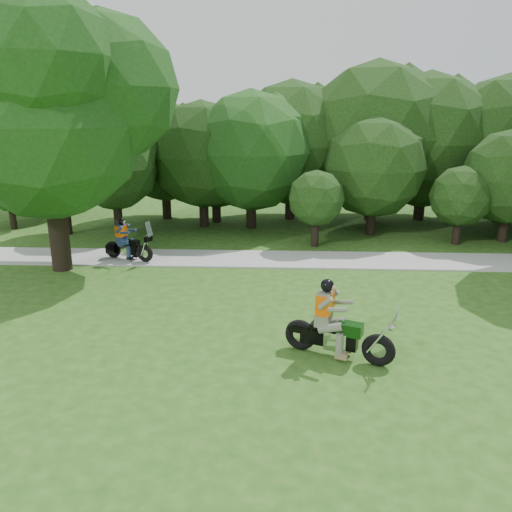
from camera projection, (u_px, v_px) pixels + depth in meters
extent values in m
plane|color=#244C15|center=(400.00, 365.00, 11.21)|extent=(100.00, 100.00, 0.00)
cube|color=#A0A09B|center=(351.00, 260.00, 18.87)|extent=(60.00, 2.20, 0.06)
cylinder|color=black|center=(420.00, 202.00, 25.69)|extent=(0.54, 0.54, 1.80)
sphere|color=black|center=(425.00, 141.00, 24.81)|extent=(6.75, 6.75, 6.75)
cylinder|color=black|center=(41.00, 197.00, 27.27)|extent=(0.52, 0.52, 1.80)
sphere|color=black|center=(34.00, 142.00, 26.43)|extent=(6.34, 6.34, 6.34)
cylinder|color=black|center=(457.00, 230.00, 21.09)|extent=(0.33, 0.33, 1.22)
sphere|color=black|center=(461.00, 196.00, 20.68)|extent=(2.55, 2.55, 2.55)
cylinder|color=black|center=(315.00, 231.00, 20.74)|extent=(0.32, 0.32, 1.27)
sphere|color=black|center=(316.00, 198.00, 20.35)|extent=(2.33, 2.33, 2.33)
cylinder|color=black|center=(370.00, 203.00, 25.61)|extent=(0.57, 0.57, 1.80)
sphere|color=black|center=(375.00, 137.00, 24.68)|extent=(7.37, 7.37, 7.37)
cylinder|color=black|center=(216.00, 207.00, 25.22)|extent=(0.44, 0.44, 1.56)
sphere|color=black|center=(215.00, 159.00, 24.55)|extent=(4.88, 4.88, 4.88)
cylinder|color=black|center=(13.00, 217.00, 23.78)|extent=(0.30, 0.30, 1.20)
sphere|color=#1A4614|center=(9.00, 190.00, 23.42)|extent=(2.05, 2.05, 2.05)
cylinder|color=black|center=(68.00, 219.00, 22.77)|extent=(0.32, 0.32, 1.42)
sphere|color=black|center=(64.00, 187.00, 22.36)|extent=(2.38, 2.38, 2.38)
cylinder|color=black|center=(251.00, 209.00, 23.92)|extent=(0.48, 0.48, 1.80)
sphere|color=#1A4614|center=(251.00, 152.00, 23.15)|extent=(5.63, 5.63, 5.63)
cylinder|color=black|center=(290.00, 202.00, 25.91)|extent=(0.51, 0.51, 1.80)
sphere|color=black|center=(291.00, 144.00, 25.08)|extent=(6.27, 6.27, 6.27)
cylinder|color=black|center=(371.00, 218.00, 22.65)|extent=(0.43, 0.43, 1.58)
sphere|color=black|center=(374.00, 167.00, 22.01)|extent=(4.51, 4.51, 4.51)
cylinder|color=black|center=(204.00, 208.00, 24.21)|extent=(0.45, 0.45, 1.80)
sphere|color=black|center=(202.00, 155.00, 23.49)|extent=(5.06, 5.06, 5.06)
cylinder|color=black|center=(166.00, 202.00, 25.95)|extent=(0.45, 0.45, 1.80)
sphere|color=black|center=(164.00, 152.00, 25.23)|extent=(5.07, 5.07, 5.07)
cylinder|color=black|center=(118.00, 215.00, 22.73)|extent=(0.39, 0.39, 1.78)
sphere|color=black|center=(114.00, 167.00, 22.12)|extent=(3.88, 3.88, 3.88)
cylinder|color=black|center=(504.00, 225.00, 21.48)|extent=(0.40, 0.40, 1.46)
sphere|color=black|center=(511.00, 177.00, 20.90)|extent=(4.05, 4.05, 4.05)
cylinder|color=black|center=(500.00, 205.00, 25.15)|extent=(0.53, 0.53, 1.80)
sphere|color=black|center=(508.00, 142.00, 24.28)|extent=(6.65, 6.65, 6.65)
cylinder|color=black|center=(56.00, 212.00, 17.32)|extent=(0.68, 0.68, 4.20)
sphere|color=#1A4614|center=(46.00, 126.00, 16.50)|extent=(6.40, 6.40, 6.40)
sphere|color=#1A4614|center=(104.00, 88.00, 16.85)|extent=(5.12, 5.12, 5.12)
sphere|color=#1A4614|center=(5.00, 95.00, 16.90)|extent=(5.44, 5.44, 5.44)
sphere|color=#1A4614|center=(34.00, 20.00, 15.59)|extent=(3.52, 3.52, 3.52)
torus|color=black|center=(300.00, 335.00, 11.84)|extent=(0.79, 0.49, 0.76)
torus|color=black|center=(378.00, 350.00, 11.08)|extent=(0.79, 0.49, 0.76)
cube|color=black|center=(329.00, 338.00, 11.53)|extent=(1.33, 0.75, 0.35)
cube|color=silver|center=(337.00, 340.00, 11.46)|extent=(0.62, 0.54, 0.43)
cube|color=black|center=(350.00, 329.00, 11.25)|extent=(0.65, 0.52, 0.28)
cube|color=black|center=(323.00, 326.00, 11.51)|extent=(0.65, 0.54, 0.11)
cylinder|color=silver|center=(382.00, 335.00, 10.96)|extent=(0.56, 0.27, 0.90)
cylinder|color=silver|center=(395.00, 317.00, 10.72)|extent=(0.30, 0.66, 0.04)
cube|color=#5C5F4D|center=(323.00, 320.00, 11.47)|extent=(0.46, 0.51, 0.26)
cube|color=#5C5F4D|center=(325.00, 304.00, 11.35)|extent=(0.44, 0.53, 0.61)
cube|color=#EF5704|center=(325.00, 303.00, 11.35)|extent=(0.48, 0.58, 0.48)
sphere|color=black|center=(327.00, 286.00, 11.21)|extent=(0.30, 0.30, 0.30)
torus|color=black|center=(113.00, 249.00, 19.00)|extent=(0.68, 0.39, 0.65)
torus|color=black|center=(145.00, 253.00, 18.47)|extent=(0.68, 0.39, 0.65)
cube|color=black|center=(125.00, 250.00, 18.79)|extent=(1.06, 0.56, 0.30)
cube|color=silver|center=(128.00, 250.00, 18.73)|extent=(0.53, 0.45, 0.37)
cube|color=black|center=(133.00, 244.00, 18.57)|extent=(0.55, 0.43, 0.24)
cube|color=black|center=(122.00, 243.00, 18.76)|extent=(0.56, 0.44, 0.09)
cylinder|color=silver|center=(145.00, 245.00, 18.37)|extent=(0.36, 0.16, 0.84)
cylinder|color=silver|center=(148.00, 235.00, 18.20)|extent=(0.23, 0.57, 0.03)
cube|color=black|center=(111.00, 250.00, 18.78)|extent=(0.41, 0.24, 0.32)
cube|color=black|center=(117.00, 247.00, 19.15)|extent=(0.41, 0.24, 0.32)
cube|color=navy|center=(122.00, 240.00, 18.72)|extent=(0.38, 0.43, 0.22)
cube|color=navy|center=(121.00, 231.00, 18.62)|extent=(0.36, 0.45, 0.52)
cube|color=#EF5704|center=(121.00, 231.00, 18.61)|extent=(0.40, 0.49, 0.41)
sphere|color=black|center=(121.00, 221.00, 18.50)|extent=(0.26, 0.26, 0.26)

